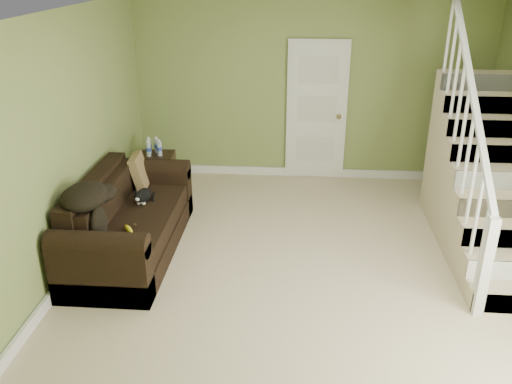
% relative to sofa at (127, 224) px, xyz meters
% --- Properties ---
extents(floor, '(5.00, 5.50, 0.01)m').
position_rel_sofa_xyz_m(floor, '(2.02, -0.28, -0.33)').
color(floor, '#CAB592').
rests_on(floor, ground).
extents(ceiling, '(5.00, 5.50, 0.01)m').
position_rel_sofa_xyz_m(ceiling, '(2.02, -0.28, 2.27)').
color(ceiling, white).
rests_on(ceiling, wall_back).
extents(wall_back, '(5.00, 0.04, 2.60)m').
position_rel_sofa_xyz_m(wall_back, '(2.02, 2.47, 0.97)').
color(wall_back, olive).
rests_on(wall_back, floor).
extents(wall_front, '(5.00, 0.04, 2.60)m').
position_rel_sofa_xyz_m(wall_front, '(2.02, -3.03, 0.97)').
color(wall_front, olive).
rests_on(wall_front, floor).
extents(wall_left, '(0.04, 5.50, 2.60)m').
position_rel_sofa_xyz_m(wall_left, '(-0.48, -0.28, 0.97)').
color(wall_left, olive).
rests_on(wall_left, floor).
extents(baseboard_back, '(5.00, 0.04, 0.12)m').
position_rel_sofa_xyz_m(baseboard_back, '(2.02, 2.44, -0.27)').
color(baseboard_back, white).
rests_on(baseboard_back, floor).
extents(baseboard_left, '(0.04, 5.50, 0.12)m').
position_rel_sofa_xyz_m(baseboard_left, '(-0.45, -0.28, -0.27)').
color(baseboard_left, white).
rests_on(baseboard_left, floor).
extents(door, '(0.86, 0.12, 2.02)m').
position_rel_sofa_xyz_m(door, '(2.12, 2.42, 0.67)').
color(door, white).
rests_on(door, floor).
extents(staircase, '(1.00, 2.51, 2.82)m').
position_rel_sofa_xyz_m(staircase, '(4.01, 0.68, 0.31)').
color(staircase, '#CAB592').
rests_on(staircase, floor).
extents(sofa, '(0.95, 2.20, 0.87)m').
position_rel_sofa_xyz_m(sofa, '(0.00, 0.00, 0.00)').
color(sofa, black).
rests_on(sofa, floor).
extents(side_table, '(0.50, 0.50, 0.80)m').
position_rel_sofa_xyz_m(side_table, '(-0.07, 1.62, -0.04)').
color(side_table, black).
rests_on(side_table, floor).
extents(cat, '(0.20, 0.42, 0.21)m').
position_rel_sofa_xyz_m(cat, '(0.12, 0.30, 0.22)').
color(cat, black).
rests_on(cat, sofa).
extents(banana, '(0.16, 0.18, 0.05)m').
position_rel_sofa_xyz_m(banana, '(0.16, -0.42, 0.17)').
color(banana, yellow).
rests_on(banana, sofa).
extents(throw_pillow, '(0.23, 0.42, 0.42)m').
position_rel_sofa_xyz_m(throw_pillow, '(-0.05, 0.78, 0.33)').
color(throw_pillow, '#48341D').
rests_on(throw_pillow, sofa).
extents(throw_blanket, '(0.57, 0.67, 0.24)m').
position_rel_sofa_xyz_m(throw_blanket, '(-0.21, -0.54, 0.57)').
color(throw_blanket, black).
rests_on(throw_blanket, sofa).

